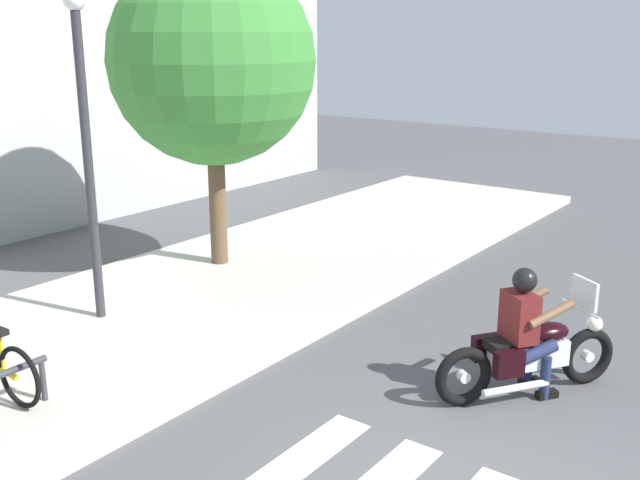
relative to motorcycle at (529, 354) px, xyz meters
The scene contains 5 objects.
sidewalk 5.43m from the motorcycle, 115.35° to the left, with size 24.00×4.40×0.15m, color #B7B2A8.
motorcycle is the anchor object (origin of this frame).
rider 0.38m from the motorcycle, 142.92° to the left, with size 0.77×0.73×1.45m.
street_lamp 5.92m from the motorcycle, 106.00° to the left, with size 0.28×0.28×4.32m.
tree_near_rack 6.50m from the motorcycle, 78.39° to the left, with size 3.21×3.21×4.98m.
Camera 1 is at (-4.88, -2.08, 3.78)m, focal length 41.44 mm.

